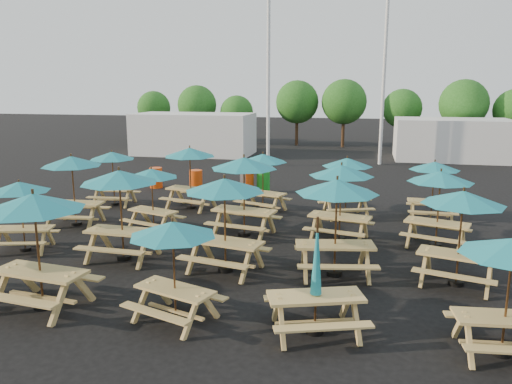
% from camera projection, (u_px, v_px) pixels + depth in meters
% --- Properties ---
extents(ground, '(120.00, 120.00, 0.00)m').
position_uv_depth(ground, '(246.00, 235.00, 15.86)').
color(ground, black).
rests_on(ground, ground).
extents(picnic_unit_1, '(2.06, 2.06, 2.05)m').
position_uv_depth(picnic_unit_1, '(20.00, 191.00, 14.04)').
color(picnic_unit_1, tan).
rests_on(picnic_unit_1, ground).
extents(picnic_unit_2, '(2.13, 2.13, 2.40)m').
position_uv_depth(picnic_unit_2, '(72.00, 166.00, 16.61)').
color(picnic_unit_2, tan).
rests_on(picnic_unit_2, ground).
extents(picnic_unit_3, '(1.88, 1.88, 2.15)m').
position_uv_depth(picnic_unit_3, '(112.00, 159.00, 19.56)').
color(picnic_unit_3, tan).
rests_on(picnic_unit_3, ground).
extents(picnic_unit_4, '(2.31, 2.31, 2.53)m').
position_uv_depth(picnic_unit_4, '(34.00, 210.00, 10.25)').
color(picnic_unit_4, tan).
rests_on(picnic_unit_4, ground).
extents(picnic_unit_5, '(2.12, 2.12, 2.50)m').
position_uv_depth(picnic_unit_5, '(119.00, 183.00, 13.24)').
color(picnic_unit_5, tan).
rests_on(picnic_unit_5, ground).
extents(picnic_unit_6, '(2.16, 2.16, 2.08)m').
position_uv_depth(picnic_unit_6, '(152.00, 177.00, 16.02)').
color(picnic_unit_6, tan).
rests_on(picnic_unit_6, ground).
extents(picnic_unit_7, '(2.33, 2.33, 2.39)m').
position_uv_depth(picnic_unit_7, '(190.00, 156.00, 18.92)').
color(picnic_unit_7, tan).
rests_on(picnic_unit_7, ground).
extents(picnic_unit_8, '(2.20, 2.20, 2.10)m').
position_uv_depth(picnic_unit_8, '(173.00, 236.00, 9.74)').
color(picnic_unit_8, tan).
rests_on(picnic_unit_8, ground).
extents(picnic_unit_9, '(2.38, 2.38, 2.45)m').
position_uv_depth(picnic_unit_9, '(225.00, 191.00, 12.37)').
color(picnic_unit_9, tan).
rests_on(picnic_unit_9, ground).
extents(picnic_unit_10, '(2.41, 2.41, 2.53)m').
position_uv_depth(picnic_unit_10, '(244.00, 168.00, 15.42)').
color(picnic_unit_10, tan).
rests_on(picnic_unit_10, ground).
extents(picnic_unit_11, '(2.31, 2.31, 2.21)m').
position_uv_depth(picnic_unit_11, '(263.00, 162.00, 18.54)').
color(picnic_unit_11, tan).
rests_on(picnic_unit_11, ground).
extents(picnic_unit_12, '(2.22, 2.08, 2.31)m').
position_uv_depth(picnic_unit_12, '(316.00, 286.00, 9.43)').
color(picnic_unit_12, tan).
rests_on(picnic_unit_12, ground).
extents(picnic_unit_13, '(2.37, 2.37, 2.47)m').
position_uv_depth(picnic_unit_13, '(337.00, 193.00, 12.09)').
color(picnic_unit_13, tan).
rests_on(picnic_unit_13, ground).
extents(picnic_unit_14, '(2.30, 2.30, 2.37)m').
position_uv_depth(picnic_unit_14, '(341.00, 176.00, 14.93)').
color(picnic_unit_14, tan).
rests_on(picnic_unit_14, ground).
extents(picnic_unit_15, '(2.29, 2.29, 2.18)m').
position_uv_depth(picnic_unit_15, '(347.00, 166.00, 17.70)').
color(picnic_unit_15, tan).
rests_on(picnic_unit_15, ground).
extents(picnic_unit_16, '(1.96, 1.96, 2.17)m').
position_uv_depth(picnic_unit_16, '(512.00, 255.00, 8.45)').
color(picnic_unit_16, tan).
rests_on(picnic_unit_16, ground).
extents(picnic_unit_17, '(2.37, 2.37, 2.32)m').
position_uv_depth(picnic_unit_17, '(463.00, 204.00, 11.51)').
color(picnic_unit_17, tan).
rests_on(picnic_unit_17, ground).
extents(picnic_unit_18, '(2.37, 2.37, 2.29)m').
position_uv_depth(picnic_unit_18, '(440.00, 182.00, 14.33)').
color(picnic_unit_18, tan).
rests_on(picnic_unit_18, ground).
extents(picnic_unit_19, '(1.78, 1.78, 2.11)m').
position_uv_depth(picnic_unit_19, '(434.00, 170.00, 17.31)').
color(picnic_unit_19, tan).
rests_on(picnic_unit_19, ground).
extents(waste_bin_0, '(0.59, 0.59, 0.94)m').
position_uv_depth(waste_bin_0, '(156.00, 178.00, 23.19)').
color(waste_bin_0, '#E5470D').
rests_on(waste_bin_0, ground).
extents(waste_bin_1, '(0.59, 0.59, 0.94)m').
position_uv_depth(waste_bin_1, '(196.00, 180.00, 22.54)').
color(waste_bin_1, '#E5470D').
rests_on(waste_bin_1, ground).
extents(waste_bin_2, '(0.59, 0.59, 0.94)m').
position_uv_depth(waste_bin_2, '(247.00, 182.00, 22.11)').
color(waste_bin_2, gray).
rests_on(waste_bin_2, ground).
extents(waste_bin_3, '(0.59, 0.59, 0.94)m').
position_uv_depth(waste_bin_3, '(247.00, 182.00, 22.10)').
color(waste_bin_3, '#E5470D').
rests_on(waste_bin_3, ground).
extents(waste_bin_4, '(0.59, 0.59, 0.94)m').
position_uv_depth(waste_bin_4, '(263.00, 182.00, 22.16)').
color(waste_bin_4, '#1A9421').
rests_on(waste_bin_4, ground).
extents(mast_0, '(0.20, 0.20, 12.00)m').
position_uv_depth(mast_0, '(268.00, 62.00, 28.40)').
color(mast_0, silver).
rests_on(mast_0, ground).
extents(mast_1, '(0.20, 0.20, 12.00)m').
position_uv_depth(mast_1, '(385.00, 62.00, 28.96)').
color(mast_1, silver).
rests_on(mast_1, ground).
extents(event_tent_0, '(8.00, 4.00, 2.80)m').
position_uv_depth(event_tent_0, '(194.00, 134.00, 34.44)').
color(event_tent_0, silver).
rests_on(event_tent_0, ground).
extents(event_tent_1, '(7.00, 4.00, 2.60)m').
position_uv_depth(event_tent_1, '(452.00, 139.00, 31.87)').
color(event_tent_1, silver).
rests_on(event_tent_1, ground).
extents(tree_0, '(2.80, 2.80, 4.24)m').
position_uv_depth(tree_0, '(154.00, 108.00, 42.33)').
color(tree_0, '#382314').
rests_on(tree_0, ground).
extents(tree_1, '(3.11, 3.11, 4.72)m').
position_uv_depth(tree_1, '(197.00, 105.00, 40.07)').
color(tree_1, '#382314').
rests_on(tree_1, ground).
extents(tree_2, '(2.59, 2.59, 3.93)m').
position_uv_depth(tree_2, '(237.00, 112.00, 39.24)').
color(tree_2, '#382314').
rests_on(tree_2, ground).
extents(tree_3, '(3.36, 3.36, 5.09)m').
position_uv_depth(tree_3, '(297.00, 102.00, 39.13)').
color(tree_3, '#382314').
rests_on(tree_3, ground).
extents(tree_4, '(3.41, 3.41, 5.17)m').
position_uv_depth(tree_4, '(344.00, 102.00, 37.92)').
color(tree_4, '#382314').
rests_on(tree_4, ground).
extents(tree_5, '(2.94, 2.94, 4.45)m').
position_uv_depth(tree_5, '(402.00, 109.00, 37.52)').
color(tree_5, '#382314').
rests_on(tree_5, ground).
extents(tree_6, '(3.38, 3.38, 5.13)m').
position_uv_depth(tree_6, '(464.00, 104.00, 34.89)').
color(tree_6, '#382314').
rests_on(tree_6, ground).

